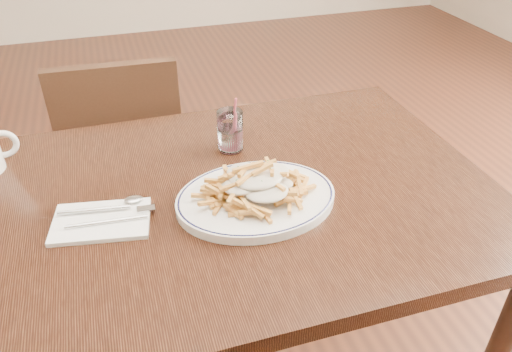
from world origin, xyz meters
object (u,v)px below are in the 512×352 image
object	(u,v)px
chair_far	(126,155)
fries_plate	(256,198)
table	(226,219)
loaded_fries	(256,181)
water_glass	(230,133)

from	to	relation	value
chair_far	fries_plate	distance (m)	0.83
table	chair_far	bearing A→B (deg)	106.02
table	loaded_fries	xyz separation A→B (m)	(0.05, -0.06, 0.14)
fries_plate	water_glass	world-z (taller)	water_glass
chair_far	water_glass	bearing A→B (deg)	-63.27
chair_far	loaded_fries	world-z (taller)	chair_far
table	water_glass	size ratio (longest dim) A/B	8.59
water_glass	loaded_fries	bearing A→B (deg)	-91.53
water_glass	table	bearing A→B (deg)	-109.09
chair_far	table	bearing A→B (deg)	-73.98
loaded_fries	water_glass	bearing A→B (deg)	88.47
table	loaded_fries	world-z (taller)	loaded_fries
fries_plate	loaded_fries	distance (m)	0.04
fries_plate	loaded_fries	size ratio (longest dim) A/B	1.51
chair_far	loaded_fries	distance (m)	0.85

